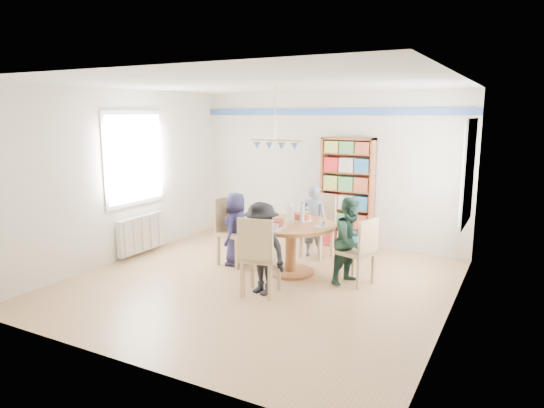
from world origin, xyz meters
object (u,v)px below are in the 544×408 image
Objects in this scene: radiator at (141,234)px; chair_right at (361,249)px; chair_far at (320,222)px; person_left at (236,229)px; chair_left at (230,227)px; chair_near at (258,253)px; person_far at (314,221)px; dining_table at (291,236)px; person_right at (351,241)px; person_near at (261,248)px; bookshelf at (347,194)px.

chair_right is (3.69, 0.30, 0.16)m from radiator.
chair_far is 1.42m from person_left.
chair_left is 1.49m from chair_near.
chair_left is 1.02× the size of chair_far.
person_far is (-0.06, -0.11, 0.03)m from chair_far.
dining_table is 0.91m from person_right.
chair_right is at bearing 4.59° from radiator.
person_near reaches higher than chair_far.
radiator is at bearing 116.67° from person_right.
radiator is 0.96× the size of chair_near.
person_right reaches higher than chair_left.
person_near is (-1.04, -0.92, 0.09)m from chair_right.
radiator is 1.74m from person_left.
chair_right is at bearing -74.54° from person_right.
person_near is (0.02, -0.92, 0.05)m from dining_table.
radiator is 2.97m from chair_far.
bookshelf is (0.19, 2.77, 0.37)m from chair_near.
person_far is at bearing 25.15° from radiator.
chair_near is (1.08, -1.02, -0.00)m from chair_left.
chair_left reaches higher than chair_far.
bookshelf reaches higher than radiator.
person_near is (-0.02, 0.11, 0.03)m from chair_near.
radiator is 0.77× the size of dining_table.
chair_right is 0.82× the size of person_left.
chair_left is 0.12m from person_left.
person_left is (1.70, 0.27, 0.22)m from radiator.
person_far is at bearing 67.71° from person_right.
bookshelf is at bearing 85.98° from chair_near.
chair_left is (1.58, 0.29, 0.23)m from radiator.
person_near is (0.06, -1.84, 0.00)m from person_far.
radiator is 1.63m from chair_left.
person_left reaches higher than chair_right.
person_right reaches higher than chair_right.
dining_table is 1.08× the size of person_right.
chair_right reaches higher than dining_table.
radiator is 0.83× the size of person_right.
dining_table is at bearing 80.82° from person_left.
chair_right is 0.77× the size of person_near.
chair_far is 2.06m from chair_near.
chair_near is 1.39m from person_left.
chair_far is (0.02, 1.03, 0.01)m from dining_table.
bookshelf is (0.21, 2.66, 0.34)m from person_near.
chair_far is at bearing -118.44° from person_far.
person_left reaches higher than chair_left.
person_left is at bearing -131.76° from chair_far.
person_far is at bearing -117.22° from chair_far.
bookshelf reaches higher than chair_right.
radiator is at bearing -91.98° from person_left.
chair_right is at bearing 80.05° from person_left.
chair_right is 0.78× the size of person_far.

